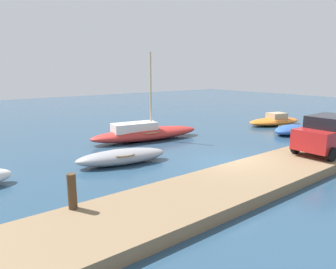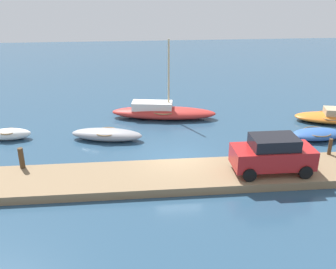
{
  "view_description": "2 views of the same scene",
  "coord_description": "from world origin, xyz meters",
  "px_view_note": "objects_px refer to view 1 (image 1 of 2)",
  "views": [
    {
      "loc": [
        -10.8,
        -9.09,
        4.36
      ],
      "look_at": [
        -0.33,
        4.35,
        0.77
      ],
      "focal_mm": 32.72,
      "sensor_mm": 36.0,
      "label": 1
    },
    {
      "loc": [
        -2.38,
        -18.41,
        9.18
      ],
      "look_at": [
        -0.4,
        1.71,
        0.83
      ],
      "focal_mm": 40.98,
      "sensor_mm": 36.0,
      "label": 2
    }
  ],
  "objects_px": {
    "sailboat_red": "(145,133)",
    "rowboat_grey": "(122,157)",
    "mooring_post_east": "(335,127)",
    "mooring_post_west": "(72,191)",
    "parked_car": "(328,134)",
    "rowboat_blue": "(291,129)",
    "motorboat_orange": "(275,121)",
    "mooring_post_mid_east": "(330,130)",
    "mooring_post_mid_west": "(315,135)"
  },
  "relations": [
    {
      "from": "mooring_post_west",
      "to": "sailboat_red",
      "type": "bearing_deg",
      "value": 45.13
    },
    {
      "from": "mooring_post_mid_west",
      "to": "parked_car",
      "type": "relative_size",
      "value": 0.2
    },
    {
      "from": "sailboat_red",
      "to": "mooring_post_west",
      "type": "relative_size",
      "value": 7.03
    },
    {
      "from": "sailboat_red",
      "to": "rowboat_blue",
      "type": "bearing_deg",
      "value": -18.28
    },
    {
      "from": "sailboat_red",
      "to": "mooring_post_mid_west",
      "type": "relative_size",
      "value": 9.77
    },
    {
      "from": "mooring_post_mid_west",
      "to": "mooring_post_mid_east",
      "type": "relative_size",
      "value": 0.86
    },
    {
      "from": "sailboat_red",
      "to": "mooring_post_east",
      "type": "relative_size",
      "value": 7.27
    },
    {
      "from": "mooring_post_mid_west",
      "to": "mooring_post_mid_east",
      "type": "bearing_deg",
      "value": 0.0
    },
    {
      "from": "sailboat_red",
      "to": "mooring_post_east",
      "type": "bearing_deg",
      "value": -31.39
    },
    {
      "from": "mooring_post_east",
      "to": "mooring_post_west",
      "type": "bearing_deg",
      "value": 180.0
    },
    {
      "from": "parked_car",
      "to": "mooring_post_east",
      "type": "bearing_deg",
      "value": 19.54
    },
    {
      "from": "mooring_post_west",
      "to": "mooring_post_mid_west",
      "type": "xyz_separation_m",
      "value": [
        14.05,
        0.0,
        -0.15
      ]
    },
    {
      "from": "mooring_post_east",
      "to": "parked_car",
      "type": "xyz_separation_m",
      "value": [
        -4.43,
        -1.58,
        0.42
      ]
    },
    {
      "from": "mooring_post_mid_east",
      "to": "mooring_post_west",
      "type": "bearing_deg",
      "value": 180.0
    },
    {
      "from": "mooring_post_west",
      "to": "parked_car",
      "type": "height_order",
      "value": "parked_car"
    },
    {
      "from": "mooring_post_west",
      "to": "mooring_post_mid_east",
      "type": "height_order",
      "value": "mooring_post_west"
    },
    {
      "from": "rowboat_grey",
      "to": "parked_car",
      "type": "distance_m",
      "value": 10.01
    },
    {
      "from": "rowboat_blue",
      "to": "mooring_post_east",
      "type": "distance_m",
      "value": 3.02
    },
    {
      "from": "motorboat_orange",
      "to": "rowboat_grey",
      "type": "bearing_deg",
      "value": -159.8
    },
    {
      "from": "rowboat_grey",
      "to": "mooring_post_mid_east",
      "type": "relative_size",
      "value": 5.09
    },
    {
      "from": "rowboat_blue",
      "to": "rowboat_grey",
      "type": "xyz_separation_m",
      "value": [
        -12.7,
        1.12,
        0.03
      ]
    },
    {
      "from": "rowboat_blue",
      "to": "mooring_post_west",
      "type": "xyz_separation_m",
      "value": [
        -16.63,
        -2.96,
        0.61
      ]
    },
    {
      "from": "mooring_post_west",
      "to": "parked_car",
      "type": "bearing_deg",
      "value": -7.44
    },
    {
      "from": "sailboat_red",
      "to": "rowboat_blue",
      "type": "height_order",
      "value": "sailboat_red"
    },
    {
      "from": "motorboat_orange",
      "to": "mooring_post_mid_west",
      "type": "relative_size",
      "value": 6.7
    },
    {
      "from": "motorboat_orange",
      "to": "parked_car",
      "type": "relative_size",
      "value": 1.32
    },
    {
      "from": "motorboat_orange",
      "to": "rowboat_blue",
      "type": "height_order",
      "value": "motorboat_orange"
    },
    {
      "from": "rowboat_blue",
      "to": "mooring_post_east",
      "type": "height_order",
      "value": "mooring_post_east"
    },
    {
      "from": "parked_car",
      "to": "rowboat_grey",
      "type": "bearing_deg",
      "value": 145.22
    },
    {
      "from": "sailboat_red",
      "to": "parked_car",
      "type": "distance_m",
      "value": 10.29
    },
    {
      "from": "sailboat_red",
      "to": "rowboat_grey",
      "type": "relative_size",
      "value": 1.65
    },
    {
      "from": "rowboat_blue",
      "to": "mooring_post_west",
      "type": "height_order",
      "value": "mooring_post_west"
    },
    {
      "from": "mooring_post_east",
      "to": "sailboat_red",
      "type": "bearing_deg",
      "value": 139.64
    },
    {
      "from": "rowboat_blue",
      "to": "mooring_post_east",
      "type": "xyz_separation_m",
      "value": [
        -0.08,
        -2.96,
        0.59
      ]
    },
    {
      "from": "sailboat_red",
      "to": "motorboat_orange",
      "type": "distance_m",
      "value": 11.55
    },
    {
      "from": "sailboat_red",
      "to": "motorboat_orange",
      "type": "relative_size",
      "value": 1.46
    },
    {
      "from": "mooring_post_mid_west",
      "to": "mooring_post_west",
      "type": "bearing_deg",
      "value": 180.0
    },
    {
      "from": "mooring_post_mid_east",
      "to": "parked_car",
      "type": "distance_m",
      "value": 4.11
    },
    {
      "from": "mooring_post_west",
      "to": "parked_car",
      "type": "xyz_separation_m",
      "value": [
        12.12,
        -1.58,
        0.41
      ]
    },
    {
      "from": "mooring_post_west",
      "to": "mooring_post_mid_west",
      "type": "distance_m",
      "value": 14.05
    },
    {
      "from": "sailboat_red",
      "to": "mooring_post_mid_west",
      "type": "height_order",
      "value": "sailboat_red"
    },
    {
      "from": "mooring_post_mid_east",
      "to": "parked_car",
      "type": "height_order",
      "value": "parked_car"
    },
    {
      "from": "rowboat_blue",
      "to": "parked_car",
      "type": "height_order",
      "value": "parked_car"
    },
    {
      "from": "mooring_post_east",
      "to": "parked_car",
      "type": "height_order",
      "value": "parked_car"
    },
    {
      "from": "mooring_post_mid_east",
      "to": "parked_car",
      "type": "relative_size",
      "value": 0.23
    },
    {
      "from": "motorboat_orange",
      "to": "rowboat_grey",
      "type": "relative_size",
      "value": 1.13
    },
    {
      "from": "mooring_post_east",
      "to": "parked_car",
      "type": "bearing_deg",
      "value": -160.33
    },
    {
      "from": "mooring_post_east",
      "to": "motorboat_orange",
      "type": "bearing_deg",
      "value": 67.07
    },
    {
      "from": "mooring_post_west",
      "to": "mooring_post_mid_west",
      "type": "bearing_deg",
      "value": 0.0
    },
    {
      "from": "sailboat_red",
      "to": "mooring_post_east",
      "type": "height_order",
      "value": "sailboat_red"
    }
  ]
}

